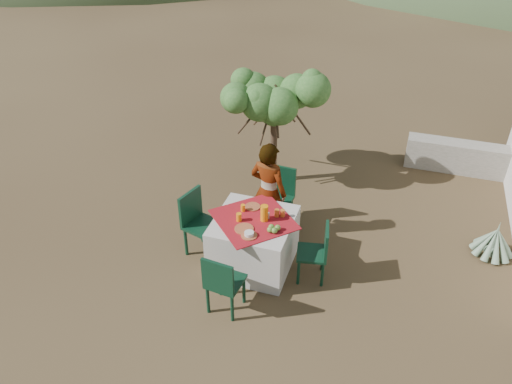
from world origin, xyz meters
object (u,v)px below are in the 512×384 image
at_px(chair_near, 222,282).
at_px(chair_right, 317,251).
at_px(shrub_tree, 279,104).
at_px(chair_far, 279,194).
at_px(juice_pitcher, 264,213).
at_px(table, 254,242).
at_px(chair_left, 198,220).
at_px(agave, 494,242).
at_px(person, 268,192).

distance_m(chair_near, chair_right, 1.34).
bearing_deg(shrub_tree, chair_far, -73.09).
height_order(chair_far, juice_pitcher, juice_pitcher).
distance_m(table, chair_far, 1.01).
height_order(chair_left, juice_pitcher, juice_pitcher).
bearing_deg(agave, person, -169.63).
xyz_separation_m(shrub_tree, juice_pitcher, (0.44, -2.18, -0.55)).
distance_m(agave, juice_pitcher, 3.31).
bearing_deg(chair_left, chair_far, -26.59).
distance_m(chair_far, juice_pitcher, 1.04).
bearing_deg(chair_near, agave, -139.84).
xyz_separation_m(person, agave, (3.15, 0.58, -0.56)).
bearing_deg(chair_far, chair_left, -128.37).
distance_m(table, agave, 3.39).
relative_size(chair_right, shrub_tree, 0.46).
distance_m(table, shrub_tree, 2.45).
xyz_separation_m(chair_left, juice_pitcher, (0.96, -0.00, 0.34)).
height_order(chair_right, agave, chair_right).
height_order(chair_left, chair_right, chair_left).
bearing_deg(person, chair_left, 50.93).
relative_size(table, shrub_tree, 0.72).
distance_m(chair_far, shrub_tree, 1.54).
xyz_separation_m(table, chair_near, (-0.07, -0.96, 0.11)).
relative_size(chair_left, chair_right, 1.15).
relative_size(table, agave, 2.07).
distance_m(person, agave, 3.25).
xyz_separation_m(table, person, (-0.00, 0.67, 0.39)).
bearing_deg(chair_near, chair_far, -88.22).
bearing_deg(person, chair_right, 155.10).
xyz_separation_m(shrub_tree, agave, (3.45, -0.96, -1.21)).
xyz_separation_m(chair_near, person, (0.07, 1.63, 0.28)).
height_order(chair_far, shrub_tree, shrub_tree).
height_order(chair_far, chair_left, chair_left).
bearing_deg(chair_far, agave, 8.54).
bearing_deg(agave, chair_left, -162.93).
relative_size(person, agave, 2.45).
xyz_separation_m(table, chair_left, (-0.82, 0.03, 0.15)).
distance_m(chair_near, juice_pitcher, 1.08).
xyz_separation_m(chair_left, person, (0.82, 0.64, 0.24)).
height_order(chair_right, person, person).
height_order(chair_left, shrub_tree, shrub_tree).
xyz_separation_m(chair_far, person, (-0.06, -0.33, 0.24)).
relative_size(person, juice_pitcher, 6.89).
height_order(table, chair_far, chair_far).
height_order(chair_far, chair_near, chair_far).
bearing_deg(chair_right, juice_pitcher, -103.59).
bearing_deg(shrub_tree, table, -82.13).
distance_m(chair_near, agave, 3.91).
bearing_deg(chair_far, chair_near, -90.06).
bearing_deg(chair_right, chair_left, -102.24).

